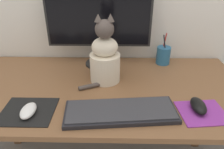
# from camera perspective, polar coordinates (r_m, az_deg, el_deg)

# --- Properties ---
(desk) EXTENTS (1.44, 0.70, 0.70)m
(desk) POSITION_cam_1_polar(r_m,az_deg,el_deg) (1.13, -2.82, -6.87)
(desk) COLOR brown
(desk) RESTS_ON ground_plane
(monitor) EXTENTS (0.58, 0.17, 0.47)m
(monitor) POSITION_cam_1_polar(r_m,az_deg,el_deg) (1.22, -3.52, 14.19)
(monitor) COLOR black
(monitor) RESTS_ON desk
(keyboard) EXTENTS (0.47, 0.21, 0.02)m
(keyboard) POSITION_cam_1_polar(r_m,az_deg,el_deg) (0.90, 2.26, -9.60)
(keyboard) COLOR black
(keyboard) RESTS_ON desk
(mousepad_left) EXTENTS (0.22, 0.19, 0.00)m
(mousepad_left) POSITION_cam_1_polar(r_m,az_deg,el_deg) (0.98, -21.07, -8.94)
(mousepad_left) COLOR black
(mousepad_left) RESTS_ON desk
(mousepad_right) EXTENTS (0.20, 0.18, 0.00)m
(mousepad_right) POSITION_cam_1_polar(r_m,az_deg,el_deg) (0.98, 22.51, -9.16)
(mousepad_right) COLOR purple
(mousepad_right) RESTS_ON desk
(computer_mouse_left) EXTENTS (0.06, 0.10, 0.03)m
(computer_mouse_left) POSITION_cam_1_polar(r_m,az_deg,el_deg) (0.95, -21.02, -8.80)
(computer_mouse_left) COLOR white
(computer_mouse_left) RESTS_ON mousepad_left
(computer_mouse_right) EXTENTS (0.06, 0.11, 0.04)m
(computer_mouse_right) POSITION_cam_1_polar(r_m,az_deg,el_deg) (0.98, 21.61, -7.56)
(computer_mouse_right) COLOR black
(computer_mouse_right) RESTS_ON mousepad_right
(cat) EXTENTS (0.21, 0.20, 0.34)m
(cat) POSITION_cam_1_polar(r_m,az_deg,el_deg) (1.08, -1.90, 4.46)
(cat) COLOR beige
(cat) RESTS_ON desk
(pen_cup) EXTENTS (0.08, 0.08, 0.18)m
(pen_cup) POSITION_cam_1_polar(r_m,az_deg,el_deg) (1.33, 13.25, 4.94)
(pen_cup) COLOR #286089
(pen_cup) RESTS_ON desk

